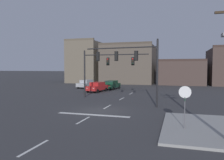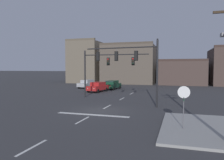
{
  "view_description": "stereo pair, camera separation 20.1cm",
  "coord_description": "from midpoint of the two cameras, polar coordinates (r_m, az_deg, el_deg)",
  "views": [
    {
      "loc": [
        6.79,
        -19.26,
        3.99
      ],
      "look_at": [
        -0.01,
        3.69,
        2.64
      ],
      "focal_mm": 35.5,
      "sensor_mm": 36.0,
      "label": 1
    },
    {
      "loc": [
        6.98,
        -19.2,
        3.99
      ],
      "look_at": [
        -0.01,
        3.69,
        2.64
      ],
      "focal_mm": 35.5,
      "sensor_mm": 36.0,
      "label": 2
    }
  ],
  "objects": [
    {
      "name": "sidewalk_near_corner",
      "position": [
        15.8,
        22.34,
        -11.37
      ],
      "size": [
        5.0,
        8.0,
        0.15
      ],
      "primitive_type": "cube",
      "color": "gray",
      "rests_on": "ground"
    },
    {
      "name": "car_lot_nearside",
      "position": [
        43.19,
        -6.32,
        -0.94
      ],
      "size": [
        2.43,
        4.63,
        1.61
      ],
      "color": "#9EA0A5",
      "rests_on": "ground"
    },
    {
      "name": "ground_plane",
      "position": [
        20.81,
        -2.69,
        -7.83
      ],
      "size": [
        400.0,
        400.0,
        0.0
      ],
      "primitive_type": "plane",
      "color": "#353538"
    },
    {
      "name": "signal_mast_far_side",
      "position": [
        28.89,
        -2.0,
        3.75
      ],
      "size": [
        8.65,
        0.45,
        6.28
      ],
      "color": "black",
      "rests_on": "ground"
    },
    {
      "name": "car_lot_middle",
      "position": [
        40.48,
        0.22,
        -1.2
      ],
      "size": [
        2.33,
        4.61,
        1.61
      ],
      "color": "#143D28",
      "rests_on": "ground"
    },
    {
      "name": "lane_centreline",
      "position": [
        22.67,
        -0.98,
        -6.89
      ],
      "size": [
        0.16,
        26.4,
        0.01
      ],
      "color": "silver",
      "rests_on": "ground"
    },
    {
      "name": "building_row",
      "position": [
        56.83,
        8.53,
        3.67
      ],
      "size": [
        42.66,
        12.33,
        11.17
      ],
      "color": "#665B4C",
      "rests_on": "ground"
    },
    {
      "name": "car_lot_farside",
      "position": [
        36.28,
        -3.53,
        -1.72
      ],
      "size": [
        2.43,
        4.63,
        1.61
      ],
      "color": "#A81E1E",
      "rests_on": "ground"
    },
    {
      "name": "stop_bar_paint",
      "position": [
        18.98,
        -4.75,
        -8.91
      ],
      "size": [
        6.4,
        0.5,
        0.01
      ],
      "primitive_type": "cube",
      "color": "silver",
      "rests_on": "ground"
    },
    {
      "name": "signal_mast_near_side",
      "position": [
        23.07,
        5.57,
        4.83
      ],
      "size": [
        7.91,
        0.99,
        6.86
      ],
      "color": "black",
      "rests_on": "ground"
    },
    {
      "name": "stop_sign",
      "position": [
        14.65,
        18.38,
        -4.18
      ],
      "size": [
        0.76,
        0.64,
        2.83
      ],
      "color": "#56565B",
      "rests_on": "ground"
    }
  ]
}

